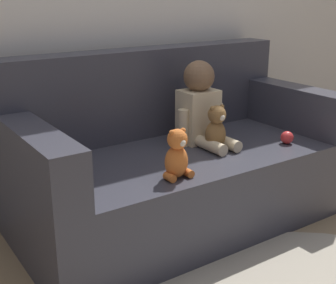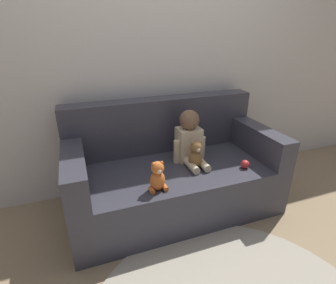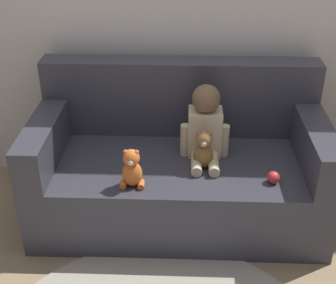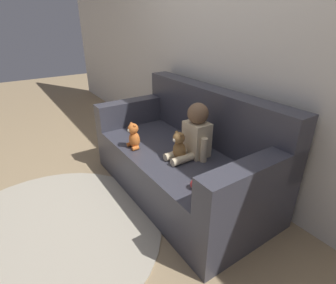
% 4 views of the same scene
% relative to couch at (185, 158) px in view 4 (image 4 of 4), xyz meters
% --- Properties ---
extents(ground_plane, '(12.00, 12.00, 0.00)m').
position_rel_couch_xyz_m(ground_plane, '(0.00, -0.06, -0.32)').
color(ground_plane, '#9E8460').
extents(wall_back, '(8.00, 0.05, 2.60)m').
position_rel_couch_xyz_m(wall_back, '(0.00, 0.45, 0.98)').
color(wall_back, silver).
rests_on(wall_back, ground_plane).
extents(couch, '(1.73, 0.86, 0.91)m').
position_rel_couch_xyz_m(couch, '(0.00, 0.00, 0.00)').
color(couch, '#383842').
rests_on(couch, ground_plane).
extents(person_baby, '(0.29, 0.36, 0.44)m').
position_rel_couch_xyz_m(person_baby, '(0.15, -0.02, 0.29)').
color(person_baby, beige).
rests_on(person_baby, couch).
extents(teddy_bear_brown, '(0.12, 0.11, 0.24)m').
position_rel_couch_xyz_m(teddy_bear_brown, '(0.14, -0.17, 0.22)').
color(teddy_bear_brown, olive).
rests_on(teddy_bear_brown, couch).
extents(plush_toy_side, '(0.13, 0.10, 0.23)m').
position_rel_couch_xyz_m(plush_toy_side, '(-0.25, -0.37, 0.21)').
color(plush_toy_side, orange).
rests_on(plush_toy_side, couch).
extents(toy_ball, '(0.07, 0.07, 0.07)m').
position_rel_couch_xyz_m(toy_ball, '(0.52, -0.31, 0.14)').
color(toy_ball, red).
rests_on(toy_ball, couch).
extents(floor_rug, '(1.70, 1.70, 0.01)m').
position_rel_couch_xyz_m(floor_rug, '(-0.07, -1.21, -0.31)').
color(floor_rug, '#B2A893').
rests_on(floor_rug, ground_plane).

